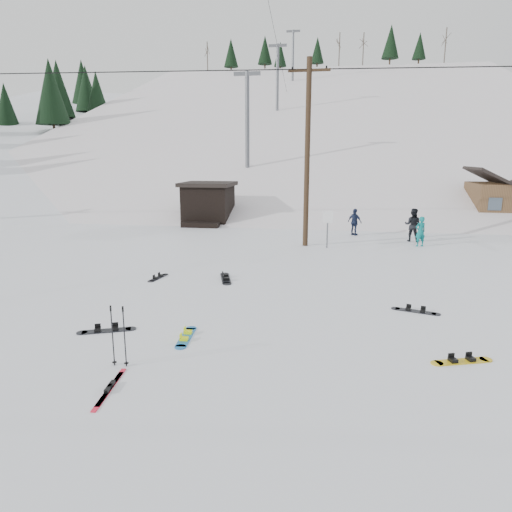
% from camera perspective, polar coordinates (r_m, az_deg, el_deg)
% --- Properties ---
extents(ground, '(200.00, 200.00, 0.00)m').
position_cam_1_polar(ground, '(10.50, -10.21, -12.90)').
color(ground, white).
rests_on(ground, ground).
extents(ski_slope, '(60.00, 85.24, 65.97)m').
position_cam_1_polar(ski_slope, '(66.07, 6.45, -2.13)').
color(ski_slope, white).
rests_on(ski_slope, ground).
extents(ridge_left, '(47.54, 95.03, 58.38)m').
position_cam_1_polar(ridge_left, '(70.89, -24.38, -1.34)').
color(ridge_left, white).
rests_on(ridge_left, ground).
extents(treeline_left, '(20.00, 64.00, 10.00)m').
position_cam_1_polar(treeline_left, '(61.70, -27.85, 6.82)').
color(treeline_left, black).
rests_on(treeline_left, ground).
extents(treeline_crest, '(50.00, 6.00, 10.00)m').
position_cam_1_polar(treeline_crest, '(95.06, 7.73, 9.57)').
color(treeline_crest, black).
rests_on(treeline_crest, ski_slope).
extents(utility_pole, '(2.00, 0.26, 9.00)m').
position_cam_1_polar(utility_pole, '(22.94, 6.44, 12.88)').
color(utility_pole, '#3A2819').
rests_on(utility_pole, ground).
extents(trail_sign, '(0.50, 0.09, 1.85)m').
position_cam_1_polar(trail_sign, '(22.70, 8.94, 4.18)').
color(trail_sign, '#595B60').
rests_on(trail_sign, ground).
extents(lift_hut, '(3.40, 4.10, 2.75)m').
position_cam_1_polar(lift_hut, '(31.14, -5.99, 6.62)').
color(lift_hut, black).
rests_on(lift_hut, ground).
extents(lift_tower_near, '(2.20, 0.36, 8.00)m').
position_cam_1_polar(lift_tower_near, '(39.74, -1.09, 17.29)').
color(lift_tower_near, '#595B60').
rests_on(lift_tower_near, ski_slope).
extents(lift_tower_mid, '(2.20, 0.36, 8.00)m').
position_cam_1_polar(lift_tower_mid, '(60.18, 2.70, 21.83)').
color(lift_tower_mid, '#595B60').
rests_on(lift_tower_mid, ski_slope).
extents(lift_tower_far, '(2.20, 0.36, 8.00)m').
position_cam_1_polar(lift_tower_far, '(80.92, 4.65, 24.03)').
color(lift_tower_far, '#595B60').
rests_on(lift_tower_far, ski_slope).
extents(cabin, '(5.39, 4.40, 3.77)m').
position_cam_1_polar(cabin, '(35.02, 29.21, 5.95)').
color(cabin, brown).
rests_on(cabin, ground).
extents(hero_snowboard, '(0.39, 1.48, 0.10)m').
position_cam_1_polar(hero_snowboard, '(11.72, -8.74, -9.94)').
color(hero_snowboard, '#1C6FBB').
rests_on(hero_snowboard, ground).
extents(hero_skis, '(0.31, 1.68, 0.09)m').
position_cam_1_polar(hero_skis, '(9.69, -17.81, -15.43)').
color(hero_skis, red).
rests_on(hero_skis, ground).
extents(ski_poles, '(0.37, 0.10, 1.36)m').
position_cam_1_polar(ski_poles, '(10.33, -16.81, -9.49)').
color(ski_poles, black).
rests_on(ski_poles, ground).
extents(board_scatter_a, '(1.40, 0.75, 0.10)m').
position_cam_1_polar(board_scatter_a, '(12.61, -18.17, -8.81)').
color(board_scatter_a, black).
rests_on(board_scatter_a, ground).
extents(board_scatter_b, '(0.40, 1.27, 0.09)m').
position_cam_1_polar(board_scatter_b, '(17.41, -12.13, -2.63)').
color(board_scatter_b, black).
rests_on(board_scatter_b, ground).
extents(board_scatter_d, '(1.34, 0.58, 0.10)m').
position_cam_1_polar(board_scatter_d, '(14.21, 19.31, -6.49)').
color(board_scatter_d, black).
rests_on(board_scatter_d, ground).
extents(board_scatter_e, '(1.39, 0.65, 0.10)m').
position_cam_1_polar(board_scatter_e, '(11.29, 24.32, -11.86)').
color(board_scatter_e, yellow).
rests_on(board_scatter_e, ground).
extents(board_scatter_f, '(0.73, 1.66, 0.12)m').
position_cam_1_polar(board_scatter_f, '(16.92, -3.82, -2.79)').
color(board_scatter_f, black).
rests_on(board_scatter_f, ground).
extents(skier_teal, '(0.65, 0.56, 1.51)m').
position_cam_1_polar(skier_teal, '(24.33, 19.86, 2.90)').
color(skier_teal, '#0B7070').
rests_on(skier_teal, ground).
extents(skier_dark, '(1.03, 0.92, 1.76)m').
position_cam_1_polar(skier_dark, '(25.63, 19.00, 3.69)').
color(skier_dark, black).
rests_on(skier_dark, ground).
extents(skier_pink, '(1.06, 0.70, 1.54)m').
position_cam_1_polar(skier_pink, '(33.62, 27.99, 4.65)').
color(skier_pink, '#DF4E79').
rests_on(skier_pink, ground).
extents(skier_navy, '(0.94, 0.83, 1.53)m').
position_cam_1_polar(skier_navy, '(26.73, 12.24, 4.17)').
color(skier_navy, '#18203C').
rests_on(skier_navy, ground).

